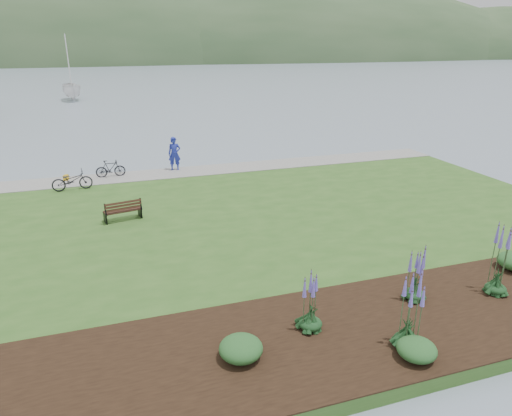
{
  "coord_description": "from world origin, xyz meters",
  "views": [
    {
      "loc": [
        -3.09,
        -18.64,
        7.55
      ],
      "look_at": [
        2.21,
        -2.46,
        1.3
      ],
      "focal_mm": 32.0,
      "sensor_mm": 36.0,
      "label": 1
    }
  ],
  "objects_px": {
    "park_bench": "(123,210)",
    "sailboat": "(73,100)",
    "bicycle_a": "(72,180)",
    "person": "(174,151)"
  },
  "relations": [
    {
      "from": "park_bench",
      "to": "sailboat",
      "type": "height_order",
      "value": "sailboat"
    },
    {
      "from": "person",
      "to": "sailboat",
      "type": "height_order",
      "value": "sailboat"
    },
    {
      "from": "park_bench",
      "to": "bicycle_a",
      "type": "height_order",
      "value": "bicycle_a"
    },
    {
      "from": "person",
      "to": "sailboat",
      "type": "xyz_separation_m",
      "value": [
        -7.49,
        41.3,
        -1.55
      ]
    },
    {
      "from": "park_bench",
      "to": "bicycle_a",
      "type": "xyz_separation_m",
      "value": [
        -2.24,
        5.16,
        0.05
      ]
    },
    {
      "from": "bicycle_a",
      "to": "sailboat",
      "type": "height_order",
      "value": "sailboat"
    },
    {
      "from": "park_bench",
      "to": "bicycle_a",
      "type": "bearing_deg",
      "value": 102.31
    },
    {
      "from": "bicycle_a",
      "to": "person",
      "type": "bearing_deg",
      "value": -74.6
    },
    {
      "from": "park_bench",
      "to": "sailboat",
      "type": "relative_size",
      "value": 0.06
    },
    {
      "from": "bicycle_a",
      "to": "sailboat",
      "type": "bearing_deg",
      "value": -3.43
    }
  ]
}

